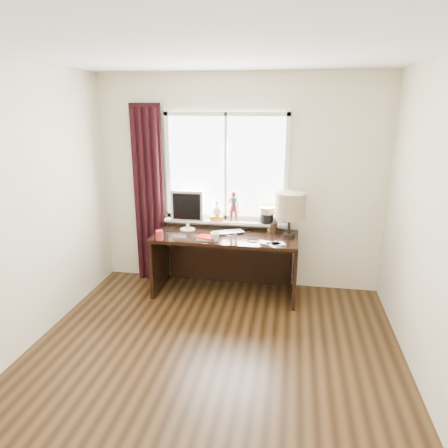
% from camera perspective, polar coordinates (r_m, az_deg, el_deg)
% --- Properties ---
extents(floor, '(3.50, 4.00, 0.00)m').
position_cam_1_polar(floor, '(3.63, -2.81, -21.25)').
color(floor, '#432B14').
rests_on(floor, ground).
extents(ceiling, '(3.50, 4.00, 0.00)m').
position_cam_1_polar(ceiling, '(2.88, -3.60, 24.07)').
color(ceiling, white).
rests_on(ceiling, wall_back).
extents(wall_back, '(3.50, 0.00, 2.60)m').
position_cam_1_polar(wall_back, '(4.92, 2.09, 5.80)').
color(wall_back, beige).
rests_on(wall_back, ground).
extents(laptop, '(0.42, 0.36, 0.03)m').
position_cam_1_polar(laptop, '(4.77, 0.67, -1.20)').
color(laptop, silver).
rests_on(laptop, desk).
extents(mug, '(0.14, 0.14, 0.11)m').
position_cam_1_polar(mug, '(4.50, -1.29, -1.79)').
color(mug, white).
rests_on(mug, desk).
extents(red_cup, '(0.08, 0.08, 0.11)m').
position_cam_1_polar(red_cup, '(4.59, -9.20, -1.58)').
color(red_cup, maroon).
rests_on(red_cup, desk).
extents(window, '(1.52, 0.21, 1.40)m').
position_cam_1_polar(window, '(4.89, 0.46, 5.83)').
color(window, white).
rests_on(window, ground).
extents(curtain, '(0.38, 0.09, 2.25)m').
position_cam_1_polar(curtain, '(5.14, -10.71, 3.90)').
color(curtain, black).
rests_on(curtain, floor).
extents(desk, '(1.70, 0.70, 0.75)m').
position_cam_1_polar(desk, '(4.89, 0.38, -3.94)').
color(desk, black).
rests_on(desk, floor).
extents(monitor, '(0.40, 0.18, 0.49)m').
position_cam_1_polar(monitor, '(4.85, -5.30, 2.29)').
color(monitor, beige).
rests_on(monitor, desk).
extents(notebook_stack, '(0.24, 0.19, 0.03)m').
position_cam_1_polar(notebook_stack, '(4.57, -2.35, -1.98)').
color(notebook_stack, beige).
rests_on(notebook_stack, desk).
extents(brush_holder, '(0.09, 0.09, 0.25)m').
position_cam_1_polar(brush_holder, '(4.84, 7.15, -0.45)').
color(brush_holder, black).
rests_on(brush_holder, desk).
extents(icon_frame, '(0.10, 0.04, 0.13)m').
position_cam_1_polar(icon_frame, '(4.86, 6.81, -0.34)').
color(icon_frame, gold).
rests_on(icon_frame, desk).
extents(table_lamp, '(0.35, 0.35, 0.52)m').
position_cam_1_polar(table_lamp, '(4.63, 9.42, 2.54)').
color(table_lamp, black).
rests_on(table_lamp, desk).
extents(loose_papers, '(0.33, 0.20, 0.00)m').
position_cam_1_polar(loose_papers, '(4.47, 6.88, -2.73)').
color(loose_papers, white).
rests_on(loose_papers, desk).
extents(desk_cables, '(0.30, 0.51, 0.01)m').
position_cam_1_polar(desk_cables, '(4.71, 3.63, -1.58)').
color(desk_cables, black).
rests_on(desk_cables, desk).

